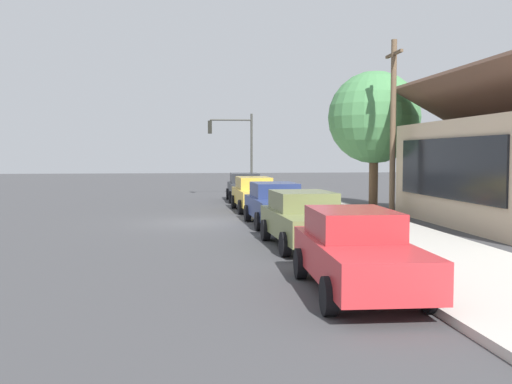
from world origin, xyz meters
name	(u,v)px	position (x,y,z in m)	size (l,w,h in m)	color
ground_plane	(200,223)	(0.00, 0.00, 0.00)	(120.00, 120.00, 0.00)	#424244
sidewalk_curb	(339,219)	(0.00, 5.60, 0.08)	(60.00, 4.20, 0.16)	beige
car_charcoal	(245,187)	(-10.31, 2.84, 0.81)	(4.42, 2.08, 1.59)	#2D3035
car_mustard	(255,194)	(-4.45, 2.69, 0.81)	(4.78, 2.01, 1.59)	gold
car_navy	(276,204)	(1.16, 2.82, 0.82)	(4.72, 2.14, 1.59)	navy
car_olive	(305,219)	(6.44, 2.86, 0.82)	(4.78, 2.23, 1.59)	olive
car_cherry	(357,251)	(12.13, 2.68, 0.82)	(4.79, 2.10, 1.59)	red
shade_tree	(374,118)	(-4.88, 8.63, 4.46)	(4.49, 4.49, 6.72)	brown
traffic_light_main	(235,141)	(-13.62, 2.54, 3.49)	(0.37, 2.79, 5.20)	#383833
utility_pole_wooden	(393,125)	(-1.10, 8.20, 3.93)	(1.80, 0.24, 7.50)	brown
fire_hydrant_red	(291,202)	(-3.17, 4.20, 0.50)	(0.22, 0.22, 0.71)	red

